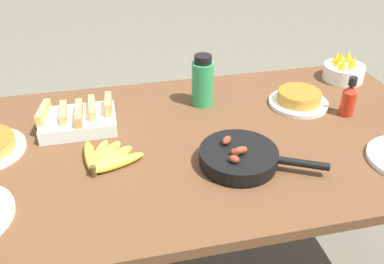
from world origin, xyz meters
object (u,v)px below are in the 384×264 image
(banana_bunch, at_px, (105,158))
(fruit_bowl_mango, at_px, (344,70))
(skillet, at_px, (240,157))
(water_bottle, at_px, (203,82))
(frittata_plate_side, at_px, (299,99))
(hot_sauce_bottle, at_px, (349,99))
(melon_tray, at_px, (79,119))

(banana_bunch, bearing_deg, fruit_bowl_mango, 20.50)
(skillet, height_order, water_bottle, water_bottle)
(frittata_plate_side, bearing_deg, fruit_bowl_mango, 30.92)
(frittata_plate_side, xyz_separation_m, hot_sauce_bottle, (0.14, -0.11, 0.04))
(skillet, distance_m, water_bottle, 0.42)
(melon_tray, height_order, fruit_bowl_mango, fruit_bowl_mango)
(skillet, bearing_deg, banana_bunch, -166.94)
(skillet, xyz_separation_m, water_bottle, (-0.02, 0.41, 0.07))
(banana_bunch, distance_m, hot_sauce_bottle, 0.92)
(frittata_plate_side, height_order, fruit_bowl_mango, fruit_bowl_mango)
(water_bottle, bearing_deg, skillet, -87.29)
(banana_bunch, xyz_separation_m, skillet, (0.41, -0.10, 0.01))
(frittata_plate_side, distance_m, water_bottle, 0.39)
(hot_sauce_bottle, bearing_deg, water_bottle, 158.39)
(banana_bunch, relative_size, water_bottle, 0.98)
(banana_bunch, height_order, frittata_plate_side, frittata_plate_side)
(banana_bunch, height_order, hot_sauce_bottle, hot_sauce_bottle)
(melon_tray, bearing_deg, fruit_bowl_mango, 7.96)
(frittata_plate_side, distance_m, hot_sauce_bottle, 0.19)
(banana_bunch, bearing_deg, skillet, -13.52)
(fruit_bowl_mango, distance_m, hot_sauce_bottle, 0.32)
(fruit_bowl_mango, xyz_separation_m, hot_sauce_bottle, (-0.15, -0.29, 0.02))
(banana_bunch, height_order, water_bottle, water_bottle)
(frittata_plate_side, relative_size, hot_sauce_bottle, 1.49)
(melon_tray, bearing_deg, skillet, -34.07)
(melon_tray, relative_size, hot_sauce_bottle, 1.73)
(skillet, distance_m, hot_sauce_bottle, 0.54)
(fruit_bowl_mango, bearing_deg, frittata_plate_side, -149.08)
(banana_bunch, distance_m, skillet, 0.43)
(melon_tray, height_order, water_bottle, water_bottle)
(water_bottle, bearing_deg, fruit_bowl_mango, 7.12)
(melon_tray, distance_m, fruit_bowl_mango, 1.15)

